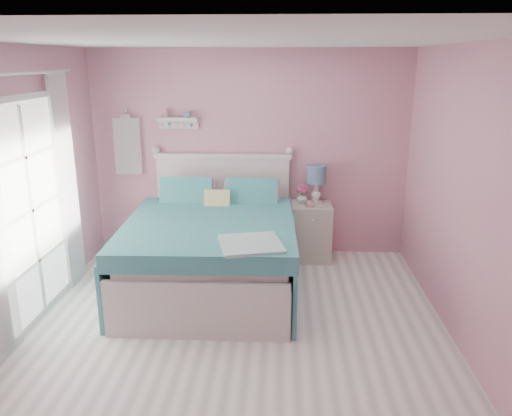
# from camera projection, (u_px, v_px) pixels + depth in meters

# --- Properties ---
(floor) EXTENTS (4.50, 4.50, 0.00)m
(floor) POSITION_uv_depth(u_px,v_px,m) (234.00, 339.00, 4.57)
(floor) COLOR beige
(floor) RESTS_ON ground
(room_shell) EXTENTS (4.50, 4.50, 4.50)m
(room_shell) POSITION_uv_depth(u_px,v_px,m) (232.00, 170.00, 4.11)
(room_shell) COLOR pink
(room_shell) RESTS_ON floor
(bed) EXTENTS (1.83, 2.29, 1.32)m
(bed) POSITION_uv_depth(u_px,v_px,m) (213.00, 250.00, 5.53)
(bed) COLOR silver
(bed) RESTS_ON floor
(nightstand) EXTENTS (0.50, 0.49, 0.72)m
(nightstand) POSITION_uv_depth(u_px,v_px,m) (311.00, 232.00, 6.32)
(nightstand) COLOR beige
(nightstand) RESTS_ON floor
(table_lamp) EXTENTS (0.24, 0.24, 0.48)m
(table_lamp) POSITION_uv_depth(u_px,v_px,m) (316.00, 177.00, 6.18)
(table_lamp) COLOR white
(table_lamp) RESTS_ON nightstand
(vase) EXTENTS (0.18, 0.18, 0.15)m
(vase) POSITION_uv_depth(u_px,v_px,m) (302.00, 198.00, 6.25)
(vase) COLOR silver
(vase) RESTS_ON nightstand
(teacup) EXTENTS (0.10, 0.10, 0.07)m
(teacup) POSITION_uv_depth(u_px,v_px,m) (310.00, 204.00, 6.12)
(teacup) COLOR pink
(teacup) RESTS_ON nightstand
(roses) EXTENTS (0.14, 0.11, 0.12)m
(roses) POSITION_uv_depth(u_px,v_px,m) (302.00, 189.00, 6.21)
(roses) COLOR #DC4B83
(roses) RESTS_ON vase
(wall_shelf) EXTENTS (0.50, 0.15, 0.25)m
(wall_shelf) POSITION_uv_depth(u_px,v_px,m) (178.00, 120.00, 6.21)
(wall_shelf) COLOR silver
(wall_shelf) RESTS_ON room_shell
(hanging_dress) EXTENTS (0.34, 0.03, 0.72)m
(hanging_dress) POSITION_uv_depth(u_px,v_px,m) (127.00, 146.00, 6.33)
(hanging_dress) COLOR white
(hanging_dress) RESTS_ON room_shell
(french_door) EXTENTS (0.04, 1.32, 2.16)m
(french_door) POSITION_uv_depth(u_px,v_px,m) (31.00, 211.00, 4.74)
(french_door) COLOR silver
(french_door) RESTS_ON floor
(curtain_far) EXTENTS (0.04, 0.40, 2.32)m
(curtain_far) POSITION_uv_depth(u_px,v_px,m) (67.00, 182.00, 5.42)
(curtain_far) COLOR white
(curtain_far) RESTS_ON floor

